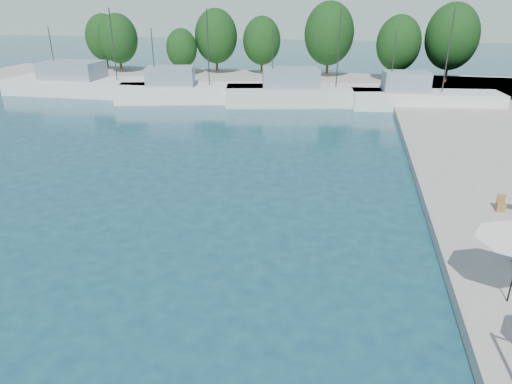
% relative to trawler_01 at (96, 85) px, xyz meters
% --- Properties ---
extents(quay_far, '(90.00, 16.00, 0.60)m').
position_rel_trawler_01_xyz_m(quay_far, '(20.62, 11.59, -0.77)').
color(quay_far, '#A6A096').
rests_on(quay_far, ground).
extents(hill_west, '(180.00, 40.00, 16.00)m').
position_rel_trawler_01_xyz_m(hill_west, '(-1.38, 104.59, 6.93)').
color(hill_west, '#92A096').
rests_on(hill_west, ground).
extents(hill_east, '(140.00, 40.00, 12.00)m').
position_rel_trawler_01_xyz_m(hill_east, '(68.62, 124.59, 4.93)').
color(hill_east, '#92A096').
rests_on(hill_east, ground).
extents(trawler_01, '(22.85, 6.22, 10.20)m').
position_rel_trawler_01_xyz_m(trawler_01, '(0.00, 0.00, 0.00)').
color(trawler_01, white).
rests_on(trawler_01, ground).
extents(trawler_02, '(17.68, 8.43, 10.20)m').
position_rel_trawler_01_xyz_m(trawler_02, '(12.53, -1.51, 0.00)').
color(trawler_02, white).
rests_on(trawler_02, ground).
extents(trawler_03, '(20.57, 9.28, 10.20)m').
position_rel_trawler_01_xyz_m(trawler_03, '(26.10, -0.10, 0.00)').
color(trawler_03, silver).
rests_on(trawler_03, ground).
extents(trawler_04, '(15.49, 5.61, 10.20)m').
position_rel_trawler_01_xyz_m(trawler_04, '(37.56, -0.20, 0.00)').
color(trawler_04, white).
rests_on(trawler_04, ground).
extents(tree_01, '(5.49, 5.49, 8.13)m').
position_rel_trawler_01_xyz_m(tree_01, '(-7.10, 16.00, 4.22)').
color(tree_01, '#3F2B19').
rests_on(tree_01, quay_far).
extents(tree_02, '(5.58, 5.58, 8.27)m').
position_rel_trawler_01_xyz_m(tree_02, '(-3.51, 13.47, 4.30)').
color(tree_02, '#3F2B19').
rests_on(tree_02, quay_far).
extents(tree_03, '(4.31, 4.31, 6.38)m').
position_rel_trawler_01_xyz_m(tree_03, '(6.37, 12.85, 3.21)').
color(tree_03, '#3F2B19').
rests_on(tree_03, quay_far).
extents(tree_04, '(6.05, 6.05, 8.95)m').
position_rel_trawler_01_xyz_m(tree_04, '(10.67, 15.53, 4.70)').
color(tree_04, '#3F2B19').
rests_on(tree_04, quay_far).
extents(tree_05, '(5.37, 5.37, 7.94)m').
position_rel_trawler_01_xyz_m(tree_05, '(17.16, 16.49, 4.12)').
color(tree_05, '#3F2B19').
rests_on(tree_05, quay_far).
extents(tree_06, '(6.70, 6.70, 9.92)m').
position_rel_trawler_01_xyz_m(tree_06, '(26.65, 15.52, 5.26)').
color(tree_06, '#3F2B19').
rests_on(tree_06, quay_far).
extents(tree_07, '(5.64, 5.64, 8.35)m').
position_rel_trawler_01_xyz_m(tree_07, '(35.72, 13.40, 4.35)').
color(tree_07, '#3F2B19').
rests_on(tree_07, quay_far).
extents(tree_08, '(6.63, 6.63, 9.82)m').
position_rel_trawler_01_xyz_m(tree_08, '(42.19, 14.21, 5.20)').
color(tree_08, '#3F2B19').
rests_on(tree_08, quay_far).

